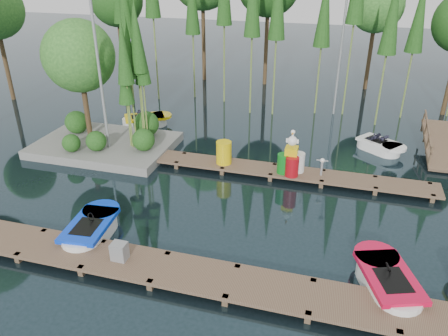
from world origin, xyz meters
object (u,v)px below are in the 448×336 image
(yellow_barrel, at_px, (224,153))
(utility_cabinet, at_px, (119,251))
(boat_yellow_far, at_px, (146,121))
(island, at_px, (95,80))
(boat_blue, at_px, (91,230))
(drum_cluster, at_px, (291,161))
(boat_red, at_px, (387,282))

(yellow_barrel, bearing_deg, utility_cabinet, -99.28)
(boat_yellow_far, distance_m, yellow_barrel, 6.65)
(island, height_order, boat_blue, island)
(boat_blue, bearing_deg, drum_cluster, 39.71)
(yellow_barrel, xyz_separation_m, drum_cluster, (2.85, -0.15, 0.06))
(boat_blue, xyz_separation_m, utility_cabinet, (1.63, -1.10, 0.30))
(boat_red, bearing_deg, island, 131.85)
(island, bearing_deg, boat_yellow_far, 75.17)
(boat_red, bearing_deg, boat_blue, 159.95)
(boat_red, height_order, utility_cabinet, boat_red)
(yellow_barrel, bearing_deg, island, 172.76)
(island, distance_m, drum_cluster, 9.41)
(boat_yellow_far, bearing_deg, yellow_barrel, -45.79)
(yellow_barrel, bearing_deg, boat_yellow_far, 144.79)
(island, distance_m, utility_cabinet, 9.66)
(island, height_order, boat_red, island)
(utility_cabinet, bearing_deg, yellow_barrel, 80.72)
(boat_yellow_far, bearing_deg, boat_blue, -85.39)
(island, xyz_separation_m, boat_blue, (3.44, -6.69, -2.92))
(boat_blue, relative_size, utility_cabinet, 5.26)
(boat_yellow_far, bearing_deg, drum_cluster, -36.24)
(boat_yellow_far, distance_m, utility_cabinet, 11.64)
(island, xyz_separation_m, utility_cabinet, (5.08, -7.79, -2.61))
(boat_red, xyz_separation_m, boat_yellow_far, (-11.73, 9.71, 0.00))
(island, bearing_deg, boat_red, -28.04)
(drum_cluster, bearing_deg, boat_yellow_far, 154.34)
(island, distance_m, boat_yellow_far, 4.28)
(yellow_barrel, bearing_deg, drum_cluster, -3.00)
(island, distance_m, boat_red, 14.50)
(boat_blue, height_order, drum_cluster, drum_cluster)
(boat_red, relative_size, boat_yellow_far, 1.08)
(utility_cabinet, height_order, drum_cluster, drum_cluster)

